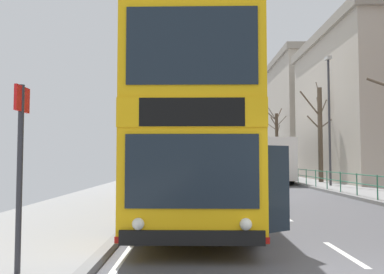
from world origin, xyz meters
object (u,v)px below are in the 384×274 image
Objects in this scene: street_lamp_far_side at (328,111)px; background_building_00 at (331,115)px; bare_tree_far_00 at (275,141)px; bus_stop_sign_near at (19,156)px; background_bus_far_lane at (264,159)px; double_decker_bus_main at (194,138)px; bare_tree_far_01 at (319,132)px.

background_building_00 is (7.70, 21.28, 2.10)m from street_lamp_far_side.
background_building_00 reaches higher than bare_tree_far_00.
bus_stop_sign_near is 0.35× the size of bare_tree_far_00.
background_bus_far_lane is 9.88m from bare_tree_far_00.
double_decker_bus_main is 19.94m from background_bus_far_lane.
background_building_00 reaches higher than double_decker_bus_main.
street_lamp_far_side is at bearing 60.00° from bus_stop_sign_near.
background_bus_far_lane is at bearing 72.35° from bus_stop_sign_near.
bare_tree_far_00 is (8.47, 28.40, 1.21)m from double_decker_bus_main.
background_bus_far_lane is 0.79× the size of background_building_00.
double_decker_bus_main reaches higher than bus_stop_sign_near.
bare_tree_far_00 reaches higher than double_decker_bus_main.
background_building_00 is at bearing 34.66° from bare_tree_far_00.
street_lamp_far_side reaches higher than bus_stop_sign_near.
background_bus_far_lane is at bearing 138.42° from bare_tree_far_01.
bare_tree_far_00 reaches higher than bare_tree_far_01.
background_bus_far_lane is at bearing 73.65° from double_decker_bus_main.
background_bus_far_lane is 1.35× the size of street_lamp_far_side.
background_building_00 is (7.54, 5.22, 3.25)m from bare_tree_far_00.
bus_stop_sign_near is at bearing -107.65° from background_bus_far_lane.
street_lamp_far_side is (2.70, -6.78, 2.98)m from background_bus_far_lane.
bus_stop_sign_near is at bearing -107.51° from bare_tree_far_00.
double_decker_bus_main is 1.05× the size of background_bus_far_lane.
bare_tree_far_01 is at bearing -112.01° from background_building_00.
street_lamp_far_side reaches higher than bare_tree_far_01.
bare_tree_far_00 is at bearing 72.49° from bus_stop_sign_near.
background_building_00 is (16.01, 33.62, 4.46)m from double_decker_bus_main.
bare_tree_far_00 is at bearing 89.46° from street_lamp_far_side.
background_building_00 reaches higher than street_lamp_far_side.
bus_stop_sign_near is 0.19× the size of background_building_00.
double_decker_bus_main is at bearing -106.35° from background_bus_far_lane.
double_decker_bus_main is 15.07m from street_lamp_far_side.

